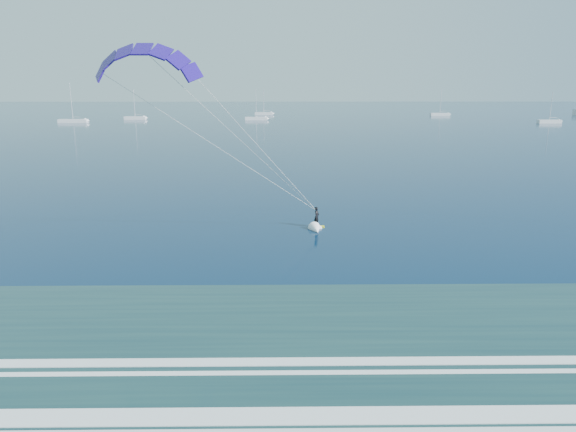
# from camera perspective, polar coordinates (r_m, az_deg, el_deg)

# --- Properties ---
(kitesurfer_rig) EXTENTS (18.98, 9.43, 16.41)m
(kitesurfer_rig) POSITION_cam_1_polar(r_m,az_deg,el_deg) (41.27, -5.57, 8.59)
(kitesurfer_rig) COLOR yellow
(kitesurfer_rig) RESTS_ON ground
(sailboat_0) EXTENTS (10.29, 2.40, 13.78)m
(sailboat_0) POSITION_cam_1_polar(r_m,az_deg,el_deg) (201.43, -22.76, 9.75)
(sailboat_0) COLOR white
(sailboat_0) RESTS_ON ground
(sailboat_1) EXTENTS (8.34, 2.40, 11.50)m
(sailboat_1) POSITION_cam_1_polar(r_m,az_deg,el_deg) (212.32, -16.62, 10.41)
(sailboat_1) COLOR white
(sailboat_1) RESTS_ON ground
(sailboat_2) EXTENTS (8.17, 2.40, 11.09)m
(sailboat_2) POSITION_cam_1_polar(r_m,az_deg,el_deg) (239.00, -2.71, 11.32)
(sailboat_2) COLOR white
(sailboat_2) RESTS_ON ground
(sailboat_3) EXTENTS (8.43, 2.40, 11.74)m
(sailboat_3) POSITION_cam_1_polar(r_m,az_deg,el_deg) (200.53, -3.55, 10.78)
(sailboat_3) COLOR white
(sailboat_3) RESTS_ON ground
(sailboat_4) EXTENTS (8.45, 2.40, 11.57)m
(sailboat_4) POSITION_cam_1_polar(r_m,az_deg,el_deg) (241.29, 16.53, 10.79)
(sailboat_4) COLOR white
(sailboat_4) RESTS_ON ground
(sailboat_5) EXTENTS (7.88, 2.40, 10.79)m
(sailboat_5) POSITION_cam_1_polar(r_m,az_deg,el_deg) (204.39, 27.04, 9.35)
(sailboat_5) COLOR white
(sailboat_5) RESTS_ON ground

